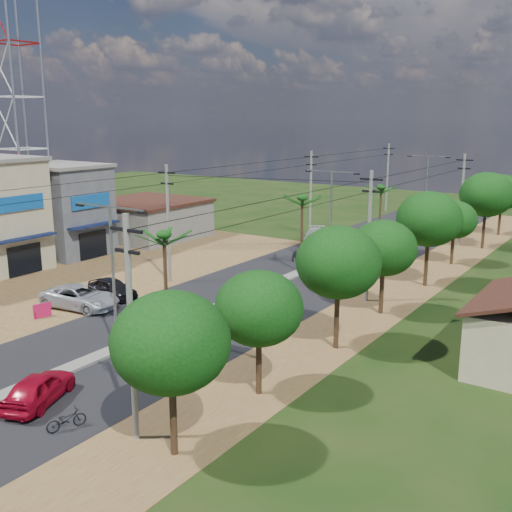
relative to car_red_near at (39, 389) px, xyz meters
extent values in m
plane|color=black|center=(-1.81, 6.29, -0.70)|extent=(160.00, 160.00, 0.00)
cube|color=black|center=(-1.81, 21.29, -0.68)|extent=(12.00, 110.00, 0.04)
cube|color=#605E56|center=(-1.81, 24.29, -0.61)|extent=(1.00, 90.00, 0.18)
cube|color=brown|center=(-16.81, 14.29, -0.69)|extent=(18.00, 46.00, 0.04)
cube|color=brown|center=(6.69, 21.29, -0.69)|extent=(5.00, 90.00, 0.03)
cube|color=#0E183C|center=(-19.41, 13.29, 2.40)|extent=(0.80, 5.40, 0.15)
cube|color=black|center=(-19.76, 13.29, 0.60)|extent=(0.10, 3.00, 2.40)
cube|color=#0E4A92|center=(-19.73, 13.29, 5.15)|extent=(0.12, 4.20, 1.20)
cube|color=#44464B|center=(-23.81, 20.29, 3.30)|extent=(8.00, 6.00, 8.00)
cube|color=#605E56|center=(-23.81, 20.29, 7.45)|extent=(8.40, 6.40, 0.30)
cube|color=#0E183C|center=(-19.41, 20.29, 2.40)|extent=(0.80, 5.40, 0.15)
cube|color=black|center=(-19.76, 20.29, 0.60)|extent=(0.10, 3.00, 2.40)
cube|color=#0E4A92|center=(-19.73, 20.29, 4.50)|extent=(0.12, 4.20, 1.20)
cube|color=#605E56|center=(-22.81, 30.29, 1.10)|extent=(10.00, 10.00, 3.60)
cube|color=black|center=(-22.81, 30.29, 3.10)|extent=(10.40, 10.40, 0.30)
cylinder|color=gray|center=(-27.21, 18.69, 18.30)|extent=(0.24, 0.24, 38.00)
cylinder|color=gray|center=(-27.21, 21.89, 18.30)|extent=(0.24, 0.24, 38.00)
cylinder|color=gray|center=(-30.41, 21.89, 18.30)|extent=(0.24, 0.24, 38.00)
cylinder|color=black|center=(7.69, 0.29, 1.40)|extent=(0.28, 0.28, 4.20)
ellipsoid|color=#08320B|center=(7.69, 0.29, 3.80)|extent=(4.40, 4.40, 3.74)
cylinder|color=black|center=(7.49, 6.29, 1.22)|extent=(0.28, 0.28, 3.85)
ellipsoid|color=#08320B|center=(7.49, 6.29, 3.42)|extent=(4.00, 4.00, 3.40)
cylinder|color=black|center=(7.89, 13.29, 1.57)|extent=(0.28, 0.28, 4.55)
ellipsoid|color=#08320B|center=(7.89, 13.29, 4.17)|extent=(4.60, 4.60, 3.91)
cylinder|color=black|center=(7.59, 20.29, 1.33)|extent=(0.28, 0.28, 4.06)
ellipsoid|color=#08320B|center=(7.59, 20.29, 3.65)|extent=(4.20, 4.20, 3.57)
cylinder|color=black|center=(7.79, 28.29, 1.68)|extent=(0.28, 0.28, 4.76)
ellipsoid|color=#08320B|center=(7.79, 28.29, 4.40)|extent=(4.80, 4.80, 4.08)
cylinder|color=black|center=(7.39, 36.29, 1.12)|extent=(0.28, 0.28, 3.64)
ellipsoid|color=#08320B|center=(7.39, 36.29, 3.20)|extent=(3.80, 3.80, 3.23)
cylinder|color=black|center=(7.99, 44.29, 1.75)|extent=(0.28, 0.28, 4.90)
ellipsoid|color=#08320B|center=(7.99, 44.29, 4.55)|extent=(5.00, 5.00, 4.25)
cylinder|color=black|center=(7.69, 52.29, 1.47)|extent=(0.28, 0.28, 4.34)
ellipsoid|color=#08320B|center=(7.69, 52.29, 3.95)|extent=(4.40, 4.40, 3.74)
cylinder|color=black|center=(-1.81, 10.29, 2.20)|extent=(0.22, 0.22, 5.80)
cylinder|color=black|center=(-1.81, 26.29, 2.40)|extent=(0.22, 0.22, 6.20)
cylinder|color=black|center=(-1.81, 42.29, 2.05)|extent=(0.22, 0.22, 5.50)
cylinder|color=gray|center=(-1.81, 6.29, 3.30)|extent=(0.16, 0.16, 8.00)
cube|color=gray|center=(-0.61, 6.29, 7.20)|extent=(2.40, 0.08, 0.08)
cube|color=gray|center=(-3.01, 6.29, 7.20)|extent=(2.40, 0.08, 0.08)
cube|color=black|center=(0.49, 6.29, 7.10)|extent=(0.50, 0.18, 0.12)
cube|color=black|center=(-4.11, 6.29, 7.10)|extent=(0.50, 0.18, 0.12)
cylinder|color=gray|center=(-1.81, 31.29, 3.30)|extent=(0.16, 0.16, 8.00)
cube|color=gray|center=(-0.61, 31.29, 7.20)|extent=(2.40, 0.08, 0.08)
cube|color=gray|center=(-3.01, 31.29, 7.20)|extent=(2.40, 0.08, 0.08)
cube|color=black|center=(0.49, 31.29, 7.10)|extent=(0.50, 0.18, 0.12)
cube|color=black|center=(-4.11, 31.29, 7.10)|extent=(0.50, 0.18, 0.12)
cylinder|color=gray|center=(-1.81, 56.29, 3.30)|extent=(0.16, 0.16, 8.00)
cube|color=gray|center=(-0.61, 56.29, 7.20)|extent=(2.40, 0.08, 0.08)
cube|color=gray|center=(-3.01, 56.29, 7.20)|extent=(2.40, 0.08, 0.08)
cube|color=black|center=(0.49, 56.29, 7.10)|extent=(0.50, 0.18, 0.12)
cube|color=black|center=(-4.11, 56.29, 7.10)|extent=(0.50, 0.18, 0.12)
cylinder|color=#605E56|center=(-8.81, 18.29, 3.80)|extent=(0.24, 0.24, 9.00)
cube|color=black|center=(-8.81, 18.29, 7.70)|extent=(1.60, 0.12, 0.12)
cube|color=black|center=(-8.81, 18.29, 6.90)|extent=(1.20, 0.12, 0.12)
cylinder|color=#605E56|center=(-8.81, 40.29, 3.80)|extent=(0.24, 0.24, 9.00)
cube|color=black|center=(-8.81, 40.29, 7.70)|extent=(1.60, 0.12, 0.12)
cube|color=black|center=(-8.81, 40.29, 6.90)|extent=(1.20, 0.12, 0.12)
cylinder|color=#605E56|center=(-8.81, 61.29, 3.80)|extent=(0.24, 0.24, 9.00)
cube|color=black|center=(-8.81, 61.29, 7.70)|extent=(1.60, 0.12, 0.12)
cube|color=black|center=(-8.81, 61.29, 6.90)|extent=(1.20, 0.12, 0.12)
cylinder|color=#605E56|center=(5.69, 0.29, 3.80)|extent=(0.24, 0.24, 9.00)
cube|color=black|center=(5.69, 0.29, 7.70)|extent=(1.60, 0.12, 0.12)
cube|color=black|center=(5.69, 0.29, 6.90)|extent=(1.20, 0.12, 0.12)
cylinder|color=#605E56|center=(5.69, 22.29, 3.80)|extent=(0.24, 0.24, 9.00)
cube|color=black|center=(5.69, 22.29, 7.70)|extent=(1.60, 0.12, 0.12)
cube|color=black|center=(5.69, 22.29, 6.90)|extent=(1.20, 0.12, 0.12)
cylinder|color=#605E56|center=(5.69, 44.29, 3.80)|extent=(0.24, 0.24, 9.00)
cube|color=black|center=(5.69, 44.29, 7.70)|extent=(1.60, 0.12, 0.12)
cube|color=black|center=(5.69, 44.29, 6.90)|extent=(1.20, 0.12, 0.12)
imported|color=maroon|center=(0.00, 0.00, 0.00)|extent=(3.11, 4.45, 1.41)
imported|color=#AEB2B7|center=(1.68, 24.44, 0.12)|extent=(3.54, 5.26, 1.64)
imported|color=beige|center=(-6.81, 37.69, -0.02)|extent=(3.68, 5.12, 1.38)
imported|color=#AEB2B7|center=(-9.31, 10.07, 0.05)|extent=(5.76, 3.30, 1.51)
imported|color=black|center=(-9.31, 12.87, 0.00)|extent=(4.25, 2.04, 1.40)
imported|color=black|center=(2.86, -0.83, -0.28)|extent=(1.10, 1.73, 0.86)
imported|color=black|center=(-4.57, 29.88, -0.19)|extent=(1.33, 2.06, 1.02)
imported|color=black|center=(-5.65, 41.30, -0.18)|extent=(0.98, 1.82, 1.05)
cube|color=#B51044|center=(-9.81, 7.45, -0.23)|extent=(0.37, 1.13, 0.95)
cylinder|color=black|center=(-9.81, 6.93, -0.47)|extent=(0.04, 0.04, 0.48)
cylinder|color=black|center=(-9.81, 7.98, -0.47)|extent=(0.04, 0.04, 0.48)
camera|label=1|loc=(21.63, -14.77, 11.71)|focal=42.00mm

